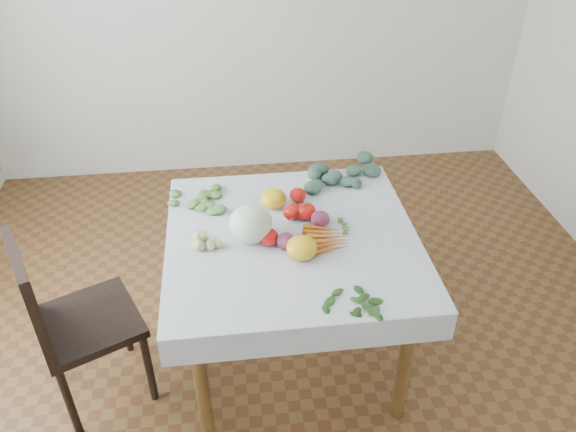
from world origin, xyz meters
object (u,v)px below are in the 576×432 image
cabbage (251,223)px  heirloom_back (273,198)px  table (292,254)px  chair (64,316)px  carrot_bunch (328,239)px

cabbage → heirloom_back: size_ratio=1.49×
table → chair: bearing=-171.1°
table → carrot_bunch: (0.15, -0.06, 0.12)m
table → cabbage: size_ratio=5.27×
cabbage → carrot_bunch: 0.35m
chair → heirloom_back: bearing=23.3°
cabbage → carrot_bunch: cabbage is taller
chair → carrot_bunch: chair is taller
table → chair: size_ratio=1.07×
carrot_bunch → cabbage: bearing=170.4°
table → heirloom_back: 0.30m
chair → cabbage: (0.83, 0.16, 0.31)m
carrot_bunch → chair: bearing=-175.0°
table → cabbage: (-0.18, -0.00, 0.19)m
heirloom_back → carrot_bunch: (0.21, -0.31, -0.03)m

